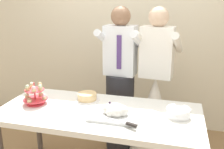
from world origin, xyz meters
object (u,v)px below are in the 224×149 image
(cupcake_stand, at_px, (35,95))
(person_bride, at_px, (154,106))
(dessert_table, at_px, (99,118))
(main_cake_tray, at_px, (115,112))
(round_cake, at_px, (87,97))
(person_groom, at_px, (120,89))
(plate_stack, at_px, (178,112))

(cupcake_stand, distance_m, person_bride, 1.29)
(dessert_table, height_order, main_cake_tray, main_cake_tray)
(round_cake, bearing_deg, cupcake_stand, -155.67)
(person_groom, distance_m, person_bride, 0.43)
(dessert_table, xyz_separation_m, plate_stack, (0.69, 0.06, 0.11))
(round_cake, distance_m, person_bride, 0.81)
(cupcake_stand, xyz_separation_m, round_cake, (0.44, 0.20, -0.05))
(main_cake_tray, bearing_deg, dessert_table, 156.52)
(dessert_table, relative_size, main_cake_tray, 4.22)
(dessert_table, height_order, person_bride, person_bride)
(plate_stack, distance_m, person_bride, 0.71)
(cupcake_stand, bearing_deg, round_cake, 24.33)
(main_cake_tray, bearing_deg, cupcake_stand, 174.38)
(main_cake_tray, distance_m, plate_stack, 0.53)
(cupcake_stand, xyz_separation_m, person_bride, (1.06, 0.68, -0.28))
(main_cake_tray, xyz_separation_m, person_groom, (-0.13, 0.76, -0.07))
(dessert_table, bearing_deg, main_cake_tray, -23.48)
(dessert_table, bearing_deg, plate_stack, 5.16)
(main_cake_tray, distance_m, person_bride, 0.84)
(person_groom, bearing_deg, main_cake_tray, -80.16)
(cupcake_stand, xyz_separation_m, person_groom, (0.67, 0.68, -0.12))
(cupcake_stand, bearing_deg, plate_stack, 2.57)
(round_cake, distance_m, person_groom, 0.53)
(dessert_table, height_order, plate_stack, plate_stack)
(main_cake_tray, height_order, person_bride, person_bride)
(plate_stack, bearing_deg, dessert_table, -174.84)
(main_cake_tray, xyz_separation_m, round_cake, (-0.35, 0.28, -0.01))
(round_cake, bearing_deg, plate_stack, -9.32)
(person_groom, bearing_deg, dessert_table, -93.51)
(plate_stack, distance_m, round_cake, 0.88)
(person_groom, xyz_separation_m, person_bride, (0.39, 0.00, -0.16))
(dessert_table, distance_m, person_bride, 0.82)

